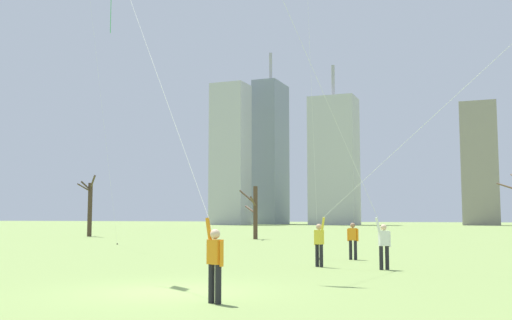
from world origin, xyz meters
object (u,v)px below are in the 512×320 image
Objects in this scene: kite_flyer_midfield_left_green at (185,169)px; bare_tree_right_of_center at (90,206)px; kite_flyer_foreground_right_purple at (342,145)px; bystander_far_off_by_trees at (353,239)px; bare_tree_far_right_edge at (254,211)px; kite_flyer_far_back_teal at (362,200)px.

kite_flyer_midfield_left_green reaches higher than bare_tree_right_of_center.
kite_flyer_midfield_left_green is (-1.99, -8.26, -1.44)m from kite_flyer_foreground_right_purple.
bystander_far_off_by_trees is 24.47m from bare_tree_far_right_edge.
bare_tree_far_right_edge is (-14.31, 25.19, -0.10)m from kite_flyer_far_back_teal.
bare_tree_far_right_edge is at bearing 118.08° from kite_flyer_foreground_right_purple.
kite_flyer_foreground_right_purple is at bearing -40.14° from bare_tree_right_of_center.
bare_tree_right_of_center is (-31.53, 25.57, 0.39)m from kite_flyer_far_back_teal.
kite_flyer_foreground_right_purple reaches higher than bare_tree_right_of_center.
kite_flyer_midfield_left_green is at bearing -70.96° from bare_tree_far_right_edge.
bare_tree_far_right_edge is (-12.96, 20.70, 1.49)m from bystander_far_off_by_trees.
bystander_far_off_by_trees is 0.36× the size of bare_tree_far_right_edge.
kite_flyer_foreground_right_purple is at bearing -81.41° from bystander_far_off_by_trees.
kite_flyer_midfield_left_green is 35.92m from bare_tree_far_right_edge.
kite_flyer_foreground_right_purple reaches higher than bystander_far_off_by_trees.
kite_flyer_foreground_right_purple is at bearing -139.46° from kite_flyer_far_back_teal.
bare_tree_far_right_edge is (17.22, -0.38, -0.49)m from bare_tree_right_of_center.
kite_flyer_far_back_teal is (0.60, 0.51, -2.00)m from kite_flyer_foreground_right_purple.
kite_flyer_foreground_right_purple is at bearing -61.92° from bare_tree_far_right_edge.
bystander_far_off_by_trees is (-0.75, 5.00, -3.59)m from kite_flyer_foreground_right_purple.
kite_flyer_far_back_teal is at bearing -39.04° from bare_tree_right_of_center.
bare_tree_far_right_edge is at bearing 109.04° from kite_flyer_midfield_left_green.
bare_tree_far_right_edge is at bearing 119.60° from kite_flyer_far_back_teal.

